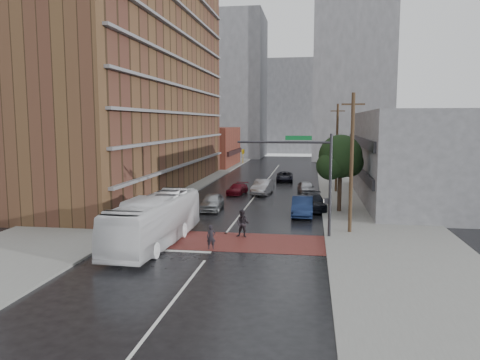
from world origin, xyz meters
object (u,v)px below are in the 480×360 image
at_px(pedestrian_b, 243,224).
at_px(car_travel_a, 212,202).
at_px(suv_travel, 285,177).
at_px(car_travel_b, 263,187).
at_px(car_parked_near, 302,206).
at_px(transit_bus, 155,221).
at_px(pedestrian_a, 211,237).
at_px(car_parked_far, 306,187).
at_px(car_travel_c, 237,189).
at_px(car_parked_mid, 314,202).

distance_m(pedestrian_b, car_travel_a, 10.34).
distance_m(pedestrian_b, suv_travel, 31.47).
xyz_separation_m(car_travel_b, car_parked_near, (4.62, -11.56, 0.02)).
xyz_separation_m(car_travel_a, car_travel_b, (3.55, 10.25, 0.04)).
bearing_deg(pedestrian_b, car_travel_a, 122.70).
relative_size(transit_bus, pedestrian_a, 7.47).
distance_m(transit_bus, car_parked_far, 25.43).
xyz_separation_m(pedestrian_b, car_travel_c, (-3.45, 19.32, -0.37)).
distance_m(car_travel_a, suv_travel, 22.64).
bearing_deg(pedestrian_b, pedestrian_a, -105.52).
bearing_deg(car_parked_near, car_travel_c, 123.35).
height_order(transit_bus, suv_travel, transit_bus).
bearing_deg(transit_bus, car_parked_near, 52.22).
xyz_separation_m(pedestrian_b, car_travel_b, (-0.66, 19.70, -0.16)).
relative_size(car_travel_c, suv_travel, 0.86).
bearing_deg(suv_travel, transit_bus, -103.17).
bearing_deg(car_parked_near, car_travel_b, 111.61).
xyz_separation_m(pedestrian_a, suv_travel, (2.61, 34.81, -0.11)).
height_order(pedestrian_a, car_travel_b, car_travel_b).
height_order(transit_bus, car_travel_b, transit_bus).
bearing_deg(pedestrian_a, pedestrian_b, 48.36).
relative_size(pedestrian_b, car_travel_a, 0.42).
bearing_deg(pedestrian_b, car_parked_mid, 74.63).
relative_size(transit_bus, car_parked_near, 2.31).
bearing_deg(car_travel_b, car_parked_mid, -49.57).
bearing_deg(transit_bus, car_travel_b, 80.71).
distance_m(suv_travel, car_parked_near, 23.49).
height_order(pedestrian_a, pedestrian_b, pedestrian_b).
relative_size(transit_bus, car_parked_far, 2.74).
bearing_deg(car_parked_mid, pedestrian_b, -119.14).
bearing_deg(pedestrian_b, car_travel_c, 108.80).
bearing_deg(suv_travel, car_travel_b, -101.04).
xyz_separation_m(car_travel_a, car_parked_mid, (9.16, 1.64, -0.06)).
bearing_deg(transit_bus, pedestrian_a, -4.93).
bearing_deg(car_parked_near, car_parked_mid, 71.23).
bearing_deg(car_travel_c, car_parked_far, 19.53).
bearing_deg(suv_travel, car_parked_near, -85.53).
distance_m(car_parked_near, car_parked_mid, 3.11).
bearing_deg(car_travel_b, car_parked_far, 19.46).
xyz_separation_m(pedestrian_b, car_parked_near, (3.95, 8.14, -0.14)).
distance_m(pedestrian_b, car_parked_near, 9.05).
height_order(car_travel_a, car_parked_near, car_parked_near).
height_order(suv_travel, car_parked_far, car_parked_far).
relative_size(transit_bus, car_parked_mid, 2.35).
xyz_separation_m(car_travel_b, suv_travel, (1.76, 11.75, -0.15)).
height_order(car_travel_c, car_parked_mid, car_parked_mid).
bearing_deg(pedestrian_a, car_parked_near, 47.14).
distance_m(transit_bus, car_travel_b, 23.06).
xyz_separation_m(transit_bus, car_travel_c, (1.91, 22.18, -1.02)).
relative_size(car_travel_a, car_parked_mid, 0.92).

